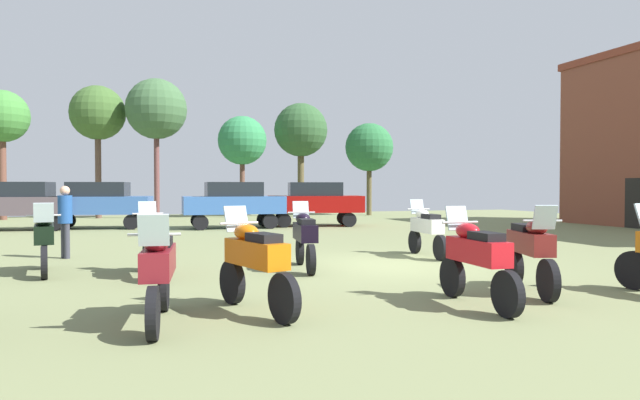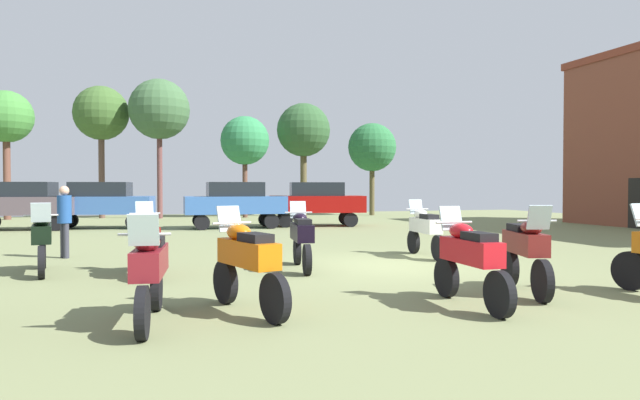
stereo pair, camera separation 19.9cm
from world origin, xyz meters
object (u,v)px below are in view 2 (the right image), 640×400
Objects in this scene: motorcycle_11 at (150,269)px; car_2 at (316,201)px; person_2 at (64,216)px; motorcycle_8 at (525,250)px; car_4 at (235,201)px; motorcycle_2 at (42,238)px; tree_1 at (6,118)px; tree_4 at (372,148)px; tree_6 at (101,114)px; tree_7 at (245,141)px; car_3 at (23,202)px; tree_3 at (304,131)px; motorcycle_4 at (302,236)px; motorcycle_5 at (470,258)px; motorcycle_9 at (425,229)px; motorcycle_12 at (148,240)px; motorcycle_7 at (247,261)px; tree_2 at (159,110)px; car_1 at (101,201)px.

car_2 is at bearing -107.05° from motorcycle_11.
motorcycle_11 is at bearing 164.38° from person_2.
car_4 is at bearing -64.52° from motorcycle_8.
motorcycle_2 is 22.70m from tree_1.
tree_4 is (7.72, 24.90, 3.53)m from motorcycle_8.
tree_6 is 1.27× the size of tree_7.
car_2 and car_4 have the same top height.
tree_3 is at bearing -56.23° from car_3.
person_2 reaches higher than motorcycle_4.
car_2 is at bearing -34.17° from tree_1.
car_3 is at bearing 119.58° from motorcycle_5.
tree_1 is at bearing 175.77° from tree_4.
tree_3 is at bearing 87.56° from motorcycle_9.
person_2 is 20.19m from tree_1.
tree_7 is (-3.63, -0.21, -0.72)m from tree_3.
motorcycle_8 is at bearing -107.22° from tree_4.
motorcycle_11 reaches higher than motorcycle_4.
person_2 is at bearing 148.94° from car_4.
tree_1 reaches higher than car_2.
motorcycle_7 is at bearing -76.32° from motorcycle_12.
motorcycle_8 is at bearing -170.27° from car_4.
car_4 is at bearing -124.80° from motorcycle_2.
car_4 is at bearing -102.71° from tree_7.
tree_7 is (-0.42, 24.70, 3.74)m from motorcycle_8.
motorcycle_8 is at bearing 141.03° from motorcycle_2.
car_2 reaches higher than person_2.
motorcycle_5 is at bearing -178.83° from car_2.
tree_1 reaches higher than tree_7.
motorcycle_8 reaches higher than motorcycle_9.
motorcycle_2 is 8.61m from motorcycle_5.
tree_6 reaches higher than motorcycle_5.
tree_1 is 1.19× the size of tree_7.
motorcycle_11 is (2.08, -5.13, -0.00)m from motorcycle_2.
motorcycle_8 is 16.56m from car_2.
motorcycle_4 is 0.28× the size of tree_2.
motorcycle_4 is 1.01× the size of motorcycle_12.
motorcycle_4 is at bearing 47.34° from motorcycle_7.
tree_7 is at bearing 91.44° from motorcycle_4.
motorcycle_5 is 1.53m from motorcycle_8.
car_3 is at bearing 136.44° from motorcycle_9.
motorcycle_2 is 8.90m from motorcycle_9.
tree_2 reaches higher than car_4.
motorcycle_9 is at bearing -86.47° from tree_7.
motorcycle_9 is (5.48, 4.95, -0.02)m from motorcycle_7.
motorcycle_7 is at bearing -88.79° from tree_2.
motorcycle_4 is 23.83m from tree_4.
tree_3 is at bearing 82.24° from motorcycle_5.
motorcycle_7 is 0.48× the size of car_3.
tree_6 is at bearing 12.67° from car_1.
tree_3 is (8.43, -0.25, -0.96)m from tree_2.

